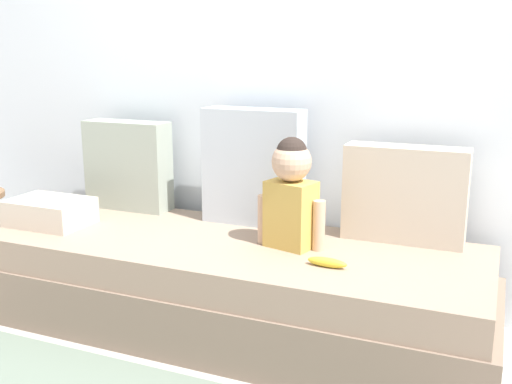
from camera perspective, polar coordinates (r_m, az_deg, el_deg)
The scene contains 9 objects.
ground_plane at distance 2.96m, azimuth -2.79°, elevation -12.69°, with size 12.00×12.00×0.00m, color #B2ADA3.
back_wall at distance 3.17m, azimuth 1.39°, elevation 10.24°, with size 5.65×0.10×2.25m, color silver.
couch at distance 2.87m, azimuth -2.84°, elevation -8.87°, with size 2.45×0.86×0.43m.
throw_pillow_left at distance 3.39m, azimuth -12.18°, elevation 2.52°, with size 0.49×0.16×0.49m, color #99A393.
throw_pillow_center at distance 3.01m, azimuth -0.25°, elevation 2.42°, with size 0.51×0.16×0.59m, color #B2BCC6.
throw_pillow_right at distance 2.82m, azimuth 14.09°, elevation -0.22°, with size 0.56×0.16×0.45m, color #C1B29E.
toddler at distance 2.65m, azimuth 3.40°, elevation 0.10°, with size 0.32×0.20×0.50m.
banana at distance 2.48m, azimuth 6.85°, elevation -6.71°, with size 0.17×0.04×0.04m, color yellow.
folded_blanket at distance 3.21m, azimuth -19.18°, elevation -1.82°, with size 0.40×0.28×0.13m, color beige.
Camera 1 is at (1.16, -2.39, 1.31)m, focal length 41.66 mm.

